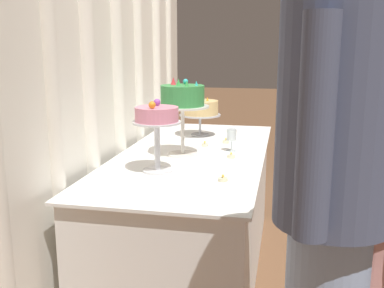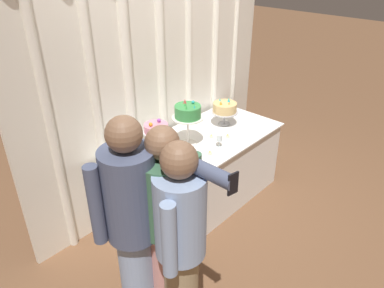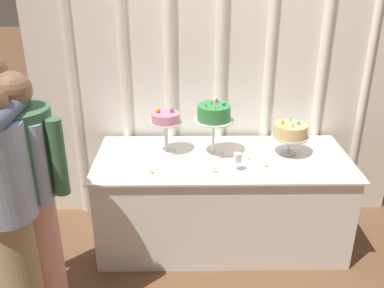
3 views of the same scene
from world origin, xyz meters
name	(u,v)px [view 3 (image 3 of 3)]	position (x,y,z in m)	size (l,w,h in m)	color
ground_plane	(221,246)	(0.00, 0.00, 0.00)	(24.00, 24.00, 0.00)	brown
draped_curtain	(218,55)	(-0.02, 0.58, 1.45)	(3.15, 0.16, 2.78)	white
cake_table	(221,200)	(0.00, 0.10, 0.38)	(1.96, 0.85, 0.76)	white
cake_display_leftmost	(166,121)	(-0.44, 0.20, 1.03)	(0.24, 0.24, 0.37)	silver
cake_display_center	(214,115)	(-0.07, 0.15, 1.09)	(0.31, 0.31, 0.45)	silver
cake_display_rightmost	(290,131)	(0.52, 0.16, 0.95)	(0.29, 0.29, 0.29)	#B2B2B7
wine_glass	(238,159)	(0.09, -0.12, 0.86)	(0.06, 0.06, 0.14)	silver
tealight_far_left	(151,172)	(-0.53, -0.15, 0.77)	(0.05, 0.05, 0.03)	beige
tealight_near_left	(214,171)	(-0.08, -0.14, 0.77)	(0.05, 0.05, 0.03)	beige
tealight_near_right	(247,158)	(0.19, 0.06, 0.77)	(0.04, 0.04, 0.04)	beige
tealight_far_right	(265,165)	(0.30, -0.06, 0.77)	(0.04, 0.04, 0.04)	beige
guest_man_dark_suit	(32,197)	(-1.18, -0.69, 0.89)	(0.50, 0.43, 1.64)	#D6938E
guest_girl_blue_dress	(9,178)	(-1.35, -0.57, 0.96)	(0.47, 0.81, 1.72)	#93ADD6
guest_man_pink_jacket	(9,213)	(-1.24, -0.87, 0.91)	(0.43, 0.41, 1.64)	#9E8966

